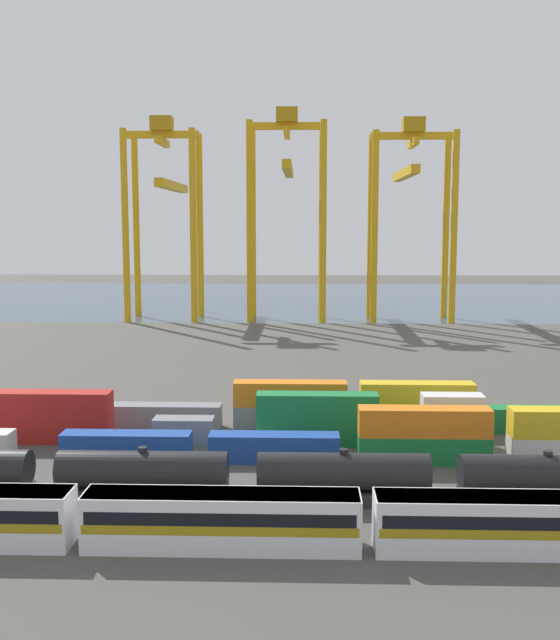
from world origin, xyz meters
TOP-DOWN VIEW (x-y plane):
  - ground_plane at (0.00, 40.00)m, footprint 420.00×420.00m
  - harbour_water at (0.00, 148.08)m, footprint 400.00×110.00m
  - passenger_train at (0.42, -22.16)m, footprint 58.17×3.14m
  - freight_tank_row at (1.14, -13.57)m, footprint 61.28×2.93m
  - shipping_container_2 at (-10.61, -3.38)m, footprint 12.10×2.44m
  - shipping_container_3 at (3.23, -3.38)m, footprint 12.10×2.44m
  - shipping_container_4 at (17.07, -3.38)m, footprint 12.10×2.44m
  - shipping_container_5 at (17.07, -3.38)m, footprint 12.10×2.44m
  - shipping_container_12 at (-19.49, 2.12)m, footprint 12.10×2.44m
  - shipping_container_13 at (-19.49, 2.12)m, footprint 12.10×2.44m
  - shipping_container_14 at (-6.10, 2.12)m, footprint 6.04×2.44m
  - shipping_container_15 at (7.30, 2.12)m, footprint 12.10×2.44m
  - shipping_container_16 at (7.30, 2.12)m, footprint 12.10×2.44m
  - shipping_container_17 at (20.70, 2.12)m, footprint 6.04×2.44m
  - shipping_container_18 at (20.70, 2.12)m, footprint 6.04×2.44m
  - shipping_container_23 at (-22.50, 7.62)m, footprint 12.10×2.44m
  - shipping_container_24 at (-8.99, 7.62)m, footprint 12.10×2.44m
  - shipping_container_25 at (4.53, 7.62)m, footprint 12.10×2.44m
  - shipping_container_26 at (4.53, 7.62)m, footprint 12.10×2.44m
  - shipping_container_27 at (18.04, 7.62)m, footprint 12.10×2.44m
  - shipping_container_28 at (18.04, 7.62)m, footprint 12.10×2.44m
  - shipping_container_29 at (31.56, 7.62)m, footprint 12.10×2.44m
  - gantry_crane_west at (-26.11, 102.42)m, footprint 16.71×36.40m
  - gantry_crane_central at (2.04, 102.40)m, footprint 17.81×36.05m
  - gantry_crane_east at (30.19, 102.28)m, footprint 19.01×34.71m

SIDE VIEW (x-z plane):
  - ground_plane at x=0.00m, z-range 0.00..0.00m
  - harbour_water at x=0.00m, z-range 0.00..0.01m
  - shipping_container_2 at x=-10.61m, z-range 0.00..2.60m
  - shipping_container_3 at x=3.23m, z-range 0.00..2.60m
  - shipping_container_4 at x=17.07m, z-range 0.00..2.60m
  - shipping_container_12 at x=-19.49m, z-range 0.00..2.60m
  - shipping_container_14 at x=-6.10m, z-range 0.00..2.60m
  - shipping_container_15 at x=7.30m, z-range 0.00..2.60m
  - shipping_container_17 at x=20.70m, z-range 0.00..2.60m
  - shipping_container_23 at x=-22.50m, z-range 0.00..2.60m
  - shipping_container_24 at x=-8.99m, z-range 0.00..2.60m
  - shipping_container_25 at x=4.53m, z-range 0.00..2.60m
  - shipping_container_27 at x=18.04m, z-range 0.00..2.60m
  - shipping_container_29 at x=31.56m, z-range 0.00..2.60m
  - freight_tank_row at x=1.14m, z-range -0.12..4.28m
  - passenger_train at x=0.42m, z-range 0.19..4.09m
  - shipping_container_5 at x=17.07m, z-range 2.60..5.20m
  - shipping_container_13 at x=-19.49m, z-range 2.60..5.20m
  - shipping_container_16 at x=7.30m, z-range 2.60..5.20m
  - shipping_container_18 at x=20.70m, z-range 2.60..5.20m
  - shipping_container_26 at x=4.53m, z-range 2.60..5.20m
  - shipping_container_28 at x=18.04m, z-range 2.60..5.20m
  - gantry_crane_west at x=-26.11m, z-range 4.46..50.34m
  - gantry_crane_east at x=30.19m, z-range 5.14..50.53m
  - gantry_crane_central at x=2.04m, z-range 5.15..52.79m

